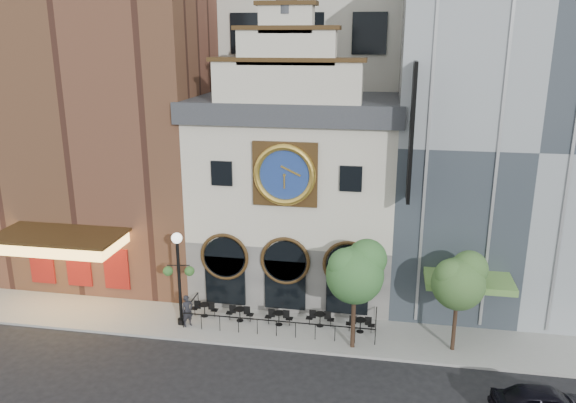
{
  "coord_description": "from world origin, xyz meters",
  "views": [
    {
      "loc": [
        5.35,
        -25.49,
        15.74
      ],
      "look_at": [
        -0.2,
        6.0,
        6.38
      ],
      "focal_mm": 35.0,
      "sensor_mm": 36.0,
      "label": 1
    }
  ],
  "objects_px": {
    "bistro_4": "(360,324)",
    "tree_left": "(356,271)",
    "bistro_0": "(205,309)",
    "lamppost": "(179,269)",
    "bistro_2": "(279,317)",
    "bistro_1": "(240,314)",
    "bistro_3": "(320,319)",
    "pedestrian": "(187,311)",
    "tree_right": "(459,280)"
  },
  "relations": [
    {
      "from": "bistro_3",
      "to": "pedestrian",
      "type": "bearing_deg",
      "value": -170.27
    },
    {
      "from": "bistro_0",
      "to": "tree_left",
      "type": "distance_m",
      "value": 9.72
    },
    {
      "from": "bistro_1",
      "to": "bistro_4",
      "type": "height_order",
      "value": "same"
    },
    {
      "from": "bistro_1",
      "to": "bistro_3",
      "type": "xyz_separation_m",
      "value": [
        4.58,
        0.2,
        0.0
      ]
    },
    {
      "from": "bistro_2",
      "to": "bistro_4",
      "type": "relative_size",
      "value": 1.0
    },
    {
      "from": "bistro_0",
      "to": "bistro_4",
      "type": "bearing_deg",
      "value": -1.66
    },
    {
      "from": "bistro_1",
      "to": "pedestrian",
      "type": "distance_m",
      "value": 2.96
    },
    {
      "from": "tree_right",
      "to": "bistro_2",
      "type": "bearing_deg",
      "value": 174.35
    },
    {
      "from": "bistro_4",
      "to": "bistro_1",
      "type": "bearing_deg",
      "value": 179.42
    },
    {
      "from": "pedestrian",
      "to": "tree_right",
      "type": "distance_m",
      "value": 14.76
    },
    {
      "from": "lamppost",
      "to": "bistro_1",
      "type": "bearing_deg",
      "value": 5.54
    },
    {
      "from": "bistro_3",
      "to": "pedestrian",
      "type": "height_order",
      "value": "pedestrian"
    },
    {
      "from": "bistro_3",
      "to": "bistro_4",
      "type": "xyz_separation_m",
      "value": [
        2.26,
        -0.27,
        0.0
      ]
    },
    {
      "from": "bistro_4",
      "to": "tree_right",
      "type": "bearing_deg",
      "value": -10.84
    },
    {
      "from": "bistro_3",
      "to": "bistro_1",
      "type": "bearing_deg",
      "value": -177.44
    },
    {
      "from": "tree_left",
      "to": "bistro_1",
      "type": "bearing_deg",
      "value": 165.97
    },
    {
      "from": "bistro_2",
      "to": "bistro_3",
      "type": "xyz_separation_m",
      "value": [
        2.3,
        0.27,
        0.0
      ]
    },
    {
      "from": "bistro_4",
      "to": "pedestrian",
      "type": "distance_m",
      "value": 9.64
    },
    {
      "from": "bistro_0",
      "to": "tree_right",
      "type": "relative_size",
      "value": 0.29
    },
    {
      "from": "bistro_2",
      "to": "lamppost",
      "type": "distance_m",
      "value": 6.24
    },
    {
      "from": "bistro_1",
      "to": "bistro_4",
      "type": "relative_size",
      "value": 1.0
    },
    {
      "from": "bistro_0",
      "to": "bistro_4",
      "type": "distance_m",
      "value": 9.01
    },
    {
      "from": "lamppost",
      "to": "pedestrian",
      "type": "bearing_deg",
      "value": -30.07
    },
    {
      "from": "bistro_3",
      "to": "pedestrian",
      "type": "distance_m",
      "value": 7.44
    },
    {
      "from": "bistro_0",
      "to": "tree_left",
      "type": "xyz_separation_m",
      "value": [
        8.73,
        -1.83,
        3.85
      ]
    },
    {
      "from": "bistro_2",
      "to": "tree_right",
      "type": "height_order",
      "value": "tree_right"
    },
    {
      "from": "tree_right",
      "to": "bistro_4",
      "type": "bearing_deg",
      "value": 169.16
    },
    {
      "from": "pedestrian",
      "to": "tree_left",
      "type": "distance_m",
      "value": 9.92
    },
    {
      "from": "tree_right",
      "to": "pedestrian",
      "type": "bearing_deg",
      "value": -179.81
    },
    {
      "from": "bistro_2",
      "to": "bistro_3",
      "type": "relative_size",
      "value": 1.0
    },
    {
      "from": "bistro_2",
      "to": "bistro_4",
      "type": "height_order",
      "value": "same"
    },
    {
      "from": "bistro_0",
      "to": "lamppost",
      "type": "height_order",
      "value": "lamppost"
    },
    {
      "from": "lamppost",
      "to": "tree_left",
      "type": "relative_size",
      "value": 0.93
    },
    {
      "from": "bistro_1",
      "to": "lamppost",
      "type": "distance_m",
      "value": 4.4
    },
    {
      "from": "bistro_2",
      "to": "pedestrian",
      "type": "xyz_separation_m",
      "value": [
        -5.02,
        -0.98,
        0.46
      ]
    },
    {
      "from": "bistro_3",
      "to": "bistro_4",
      "type": "height_order",
      "value": "same"
    },
    {
      "from": "bistro_0",
      "to": "bistro_4",
      "type": "height_order",
      "value": "same"
    },
    {
      "from": "lamppost",
      "to": "bistro_3",
      "type": "bearing_deg",
      "value": -2.09
    },
    {
      "from": "tree_left",
      "to": "bistro_3",
      "type": "bearing_deg",
      "value": 137.1
    },
    {
      "from": "bistro_4",
      "to": "lamppost",
      "type": "relative_size",
      "value": 0.29
    },
    {
      "from": "bistro_0",
      "to": "tree_left",
      "type": "relative_size",
      "value": 0.27
    },
    {
      "from": "bistro_4",
      "to": "tree_left",
      "type": "xyz_separation_m",
      "value": [
        -0.27,
        -1.57,
        3.85
      ]
    },
    {
      "from": "bistro_4",
      "to": "tree_right",
      "type": "height_order",
      "value": "tree_right"
    },
    {
      "from": "tree_left",
      "to": "lamppost",
      "type": "bearing_deg",
      "value": 175.58
    },
    {
      "from": "bistro_2",
      "to": "lamppost",
      "type": "xyz_separation_m",
      "value": [
        -5.46,
        -0.82,
        2.91
      ]
    },
    {
      "from": "bistro_3",
      "to": "bistro_4",
      "type": "relative_size",
      "value": 1.0
    },
    {
      "from": "bistro_1",
      "to": "bistro_4",
      "type": "bearing_deg",
      "value": -0.58
    },
    {
      "from": "bistro_2",
      "to": "bistro_0",
      "type": "bearing_deg",
      "value": 176.66
    },
    {
      "from": "bistro_0",
      "to": "bistro_1",
      "type": "xyz_separation_m",
      "value": [
        2.16,
        -0.19,
        0.0
      ]
    },
    {
      "from": "bistro_1",
      "to": "lamppost",
      "type": "bearing_deg",
      "value": -164.34
    }
  ]
}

